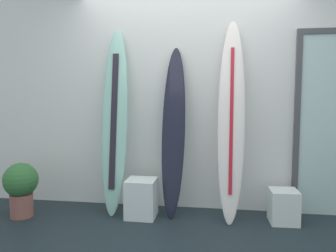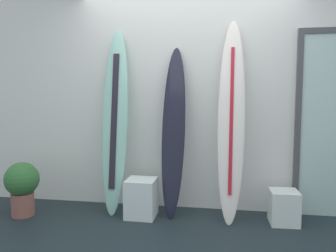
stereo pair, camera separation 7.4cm
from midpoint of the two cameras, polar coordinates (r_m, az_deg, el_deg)
name	(u,v)px [view 2 (the right image)]	position (r m, az deg, el deg)	size (l,w,h in m)	color
wall_back	(188,90)	(4.00, 4.01, 6.10)	(7.20, 0.20, 2.80)	silver
surfboard_seafoam	(115,122)	(3.83, -8.54, 0.76)	(0.31, 0.46, 2.11)	#8ECAB8
surfboard_charcoal	(174,131)	(3.69, 1.52, -0.89)	(0.27, 0.47, 1.89)	black
surfboard_ivory	(231,120)	(3.61, 11.37, 1.05)	(0.31, 0.54, 2.17)	white
display_block_left	(284,207)	(3.79, 19.79, -12.96)	(0.30, 0.30, 0.35)	white
display_block_center	(141,198)	(3.77, -4.03, -12.21)	(0.32, 0.32, 0.42)	white
potted_plant	(22,185)	(4.07, -23.27, -9.26)	(0.37, 0.37, 0.60)	#8E564A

